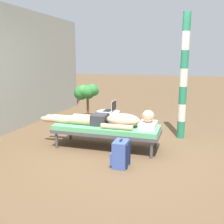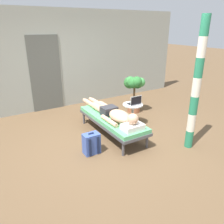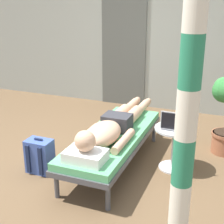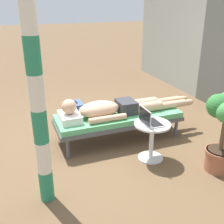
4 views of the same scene
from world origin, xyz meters
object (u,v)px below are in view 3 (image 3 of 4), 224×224
(lounge_chair, at_px, (113,139))
(laptop, at_px, (175,125))
(side_table, at_px, (175,141))
(porch_post, at_px, (187,114))
(person_reclining, at_px, (111,128))
(backpack, at_px, (40,156))

(lounge_chair, height_order, laptop, laptop)
(lounge_chair, height_order, side_table, side_table)
(lounge_chair, xyz_separation_m, porch_post, (1.02, -1.26, 0.87))
(person_reclining, relative_size, porch_post, 0.89)
(person_reclining, bearing_deg, lounge_chair, 90.00)
(lounge_chair, distance_m, backpack, 0.88)
(person_reclining, distance_m, backpack, 0.90)
(porch_post, bearing_deg, backpack, 155.71)
(laptop, distance_m, backpack, 1.60)
(side_table, bearing_deg, porch_post, -77.56)
(lounge_chair, xyz_separation_m, person_reclining, (0.00, -0.07, 0.17))
(backpack, bearing_deg, laptop, 22.79)
(person_reclining, xyz_separation_m, backpack, (-0.74, -0.40, -0.32))
(side_table, relative_size, porch_post, 0.21)
(lounge_chair, bearing_deg, backpack, -147.73)
(lounge_chair, bearing_deg, side_table, 15.13)
(side_table, bearing_deg, person_reclining, -159.89)
(person_reclining, bearing_deg, side_table, 20.11)
(side_table, distance_m, porch_post, 1.71)
(side_table, xyz_separation_m, porch_post, (0.32, -1.45, 0.86))
(backpack, relative_size, porch_post, 0.17)
(lounge_chair, bearing_deg, laptop, 11.14)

